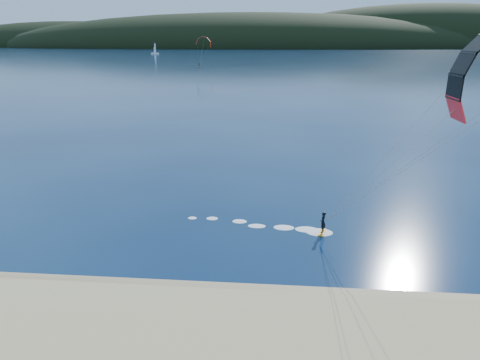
# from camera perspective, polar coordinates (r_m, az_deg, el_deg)

# --- Properties ---
(ground) EXTENTS (1800.00, 1800.00, 0.00)m
(ground) POSITION_cam_1_polar(r_m,az_deg,el_deg) (20.86, -6.16, -22.19)
(ground) COLOR #08183B
(ground) RESTS_ON ground
(wet_sand) EXTENTS (220.00, 2.50, 0.10)m
(wet_sand) POSITION_cam_1_polar(r_m,az_deg,el_deg) (24.36, -4.12, -15.24)
(wet_sand) COLOR #997B59
(wet_sand) RESTS_ON ground
(headland) EXTENTS (1200.00, 310.00, 140.00)m
(headland) POSITION_cam_1_polar(r_m,az_deg,el_deg) (760.88, 4.88, 17.47)
(headland) COLOR black
(headland) RESTS_ON ground
(kitesurfer_far) EXTENTS (8.09, 6.34, 13.50)m
(kitesurfer_far) POSITION_cam_1_polar(r_m,az_deg,el_deg) (221.80, -4.99, 17.79)
(kitesurfer_far) COLOR orange
(kitesurfer_far) RESTS_ON ground
(sailboat) EXTENTS (7.95, 4.93, 11.06)m
(sailboat) POSITION_cam_1_polar(r_m,az_deg,el_deg) (430.05, -11.44, 16.50)
(sailboat) COLOR white
(sailboat) RESTS_ON ground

